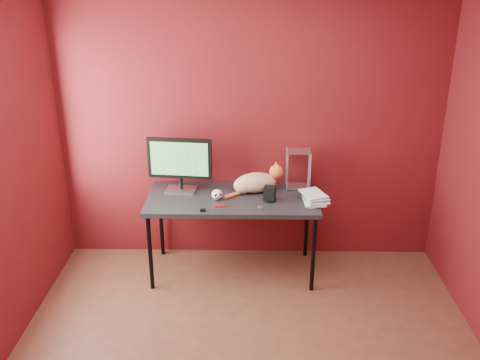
{
  "coord_description": "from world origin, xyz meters",
  "views": [
    {
      "loc": [
        0.0,
        -2.93,
        2.67
      ],
      "look_at": [
        -0.08,
        1.15,
        1.01
      ],
      "focal_mm": 40.0,
      "sensor_mm": 36.0,
      "label": 1
    }
  ],
  "objects_px": {
    "book_stack": "(308,150)",
    "speaker": "(270,194)",
    "monitor": "(180,162)",
    "desk": "(232,203)",
    "cat": "(256,182)",
    "skull_mug": "(217,195)"
  },
  "relations": [
    {
      "from": "speaker",
      "to": "monitor",
      "type": "bearing_deg",
      "value": 178.91
    },
    {
      "from": "monitor",
      "to": "speaker",
      "type": "xyz_separation_m",
      "value": [
        0.79,
        -0.2,
        -0.22
      ]
    },
    {
      "from": "monitor",
      "to": "skull_mug",
      "type": "relative_size",
      "value": 5.68
    },
    {
      "from": "cat",
      "to": "desk",
      "type": "bearing_deg",
      "value": -161.98
    },
    {
      "from": "monitor",
      "to": "cat",
      "type": "distance_m",
      "value": 0.7
    },
    {
      "from": "cat",
      "to": "speaker",
      "type": "height_order",
      "value": "cat"
    },
    {
      "from": "cat",
      "to": "skull_mug",
      "type": "bearing_deg",
      "value": -165.83
    },
    {
      "from": "desk",
      "to": "speaker",
      "type": "distance_m",
      "value": 0.35
    },
    {
      "from": "book_stack",
      "to": "speaker",
      "type": "bearing_deg",
      "value": 173.68
    },
    {
      "from": "book_stack",
      "to": "desk",
      "type": "bearing_deg",
      "value": 171.21
    },
    {
      "from": "monitor",
      "to": "book_stack",
      "type": "distance_m",
      "value": 1.14
    },
    {
      "from": "cat",
      "to": "speaker",
      "type": "relative_size",
      "value": 3.97
    },
    {
      "from": "speaker",
      "to": "book_stack",
      "type": "bearing_deg",
      "value": 6.64
    },
    {
      "from": "monitor",
      "to": "speaker",
      "type": "height_order",
      "value": "monitor"
    },
    {
      "from": "cat",
      "to": "monitor",
      "type": "bearing_deg",
      "value": 165.56
    },
    {
      "from": "monitor",
      "to": "skull_mug",
      "type": "distance_m",
      "value": 0.45
    },
    {
      "from": "book_stack",
      "to": "cat",
      "type": "bearing_deg",
      "value": 151.62
    },
    {
      "from": "desk",
      "to": "monitor",
      "type": "bearing_deg",
      "value": 163.96
    },
    {
      "from": "monitor",
      "to": "skull_mug",
      "type": "bearing_deg",
      "value": -23.62
    },
    {
      "from": "cat",
      "to": "book_stack",
      "type": "distance_m",
      "value": 0.62
    },
    {
      "from": "monitor",
      "to": "desk",
      "type": "bearing_deg",
      "value": -10.7
    },
    {
      "from": "desk",
      "to": "cat",
      "type": "distance_m",
      "value": 0.28
    }
  ]
}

